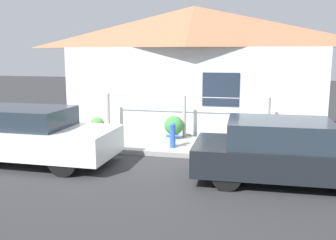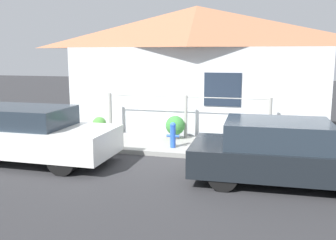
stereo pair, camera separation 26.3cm
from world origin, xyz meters
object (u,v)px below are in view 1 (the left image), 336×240
at_px(car_left, 26,135).
at_px(potted_plant_near_hydrant, 174,126).
at_px(fire_hydrant, 173,134).
at_px(potted_plant_by_fence, 97,125).
at_px(car_right, 284,151).

bearing_deg(car_left, potted_plant_near_hydrant, 43.58).
xyz_separation_m(fire_hydrant, potted_plant_near_hydrant, (-0.19, 1.05, 0.02)).
relative_size(potted_plant_near_hydrant, potted_plant_by_fence, 1.25).
distance_m(car_left, fire_hydrant, 3.64).
height_order(car_left, fire_hydrant, car_left).
xyz_separation_m(car_left, car_right, (5.87, -0.00, -0.05)).
xyz_separation_m(car_left, potted_plant_near_hydrant, (2.99, 2.82, -0.19)).
bearing_deg(potted_plant_by_fence, fire_hydrant, -21.78).
xyz_separation_m(fire_hydrant, potted_plant_by_fence, (-2.59, 1.04, -0.07)).
bearing_deg(car_left, car_right, 0.30).
bearing_deg(potted_plant_near_hydrant, car_left, -136.73).
relative_size(car_left, fire_hydrant, 6.27).
height_order(car_left, potted_plant_near_hydrant, car_left).
distance_m(car_left, potted_plant_by_fence, 2.88).
xyz_separation_m(car_left, potted_plant_by_fence, (0.59, 2.80, -0.27)).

